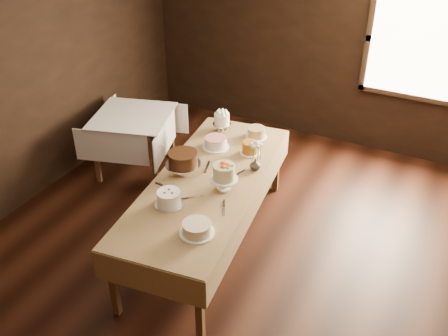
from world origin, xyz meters
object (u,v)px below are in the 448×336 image
Objects in this scene: cake_speckled at (256,133)px; cake_caramel at (250,148)px; display_table at (207,185)px; cake_server_d at (240,172)px; cake_server_c at (208,164)px; side_table at (133,122)px; cake_lattice at (216,143)px; cake_server_a at (196,197)px; flower_vase at (255,165)px; cake_meringue at (222,123)px; cake_chocolate at (183,164)px; cake_flowers at (224,178)px; cake_swirl at (169,199)px; cake_server_b at (224,210)px; cake_cream at (197,229)px; cake_server_e at (169,188)px.

cake_caramel reaches higher than cake_speckled.
display_table is 0.38m from cake_server_d.
cake_server_c is at bearing 108.67° from cake_server_d.
cake_lattice is at bearing -10.98° from side_table.
flower_vase is (0.31, 0.72, 0.06)m from cake_server_a.
cake_meringue is 1.03m from cake_chocolate.
cake_flowers is 0.49m from flower_vase.
cake_swirl reaches higher than cake_lattice.
flower_vase is (0.59, -0.22, 0.01)m from cake_lattice.
cake_swirl is at bearing -99.48° from cake_server_b.
side_table is 1.38m from cake_lattice.
cake_lattice reaches higher than cake_cream.
cake_lattice is 1.28× the size of cake_server_e.
cake_chocolate is 1.53× the size of cake_server_d.
cake_server_c is at bearing -104.79° from cake_speckled.
cake_chocolate is 0.46m from cake_server_a.
cake_lattice is 1.28× the size of cake_server_a.
cake_caramel reaches higher than cake_server_b.
cake_meringue is 0.74× the size of cake_cream.
side_table is 1.67m from cake_speckled.
cake_meringue is at bearing 94.37° from cake_chocolate.
display_table is at bearing -70.87° from cake_meringue.
cake_server_a and cake_server_e have the same top height.
cake_lattice is at bearing 86.07° from cake_chocolate.
cake_lattice reaches higher than cake_server_a.
cake_cream is (0.10, -0.72, -0.07)m from cake_flowers.
cake_flowers reaches higher than cake_server_c.
cake_chocolate reaches higher than cake_lattice.
cake_server_e is at bearing -104.58° from cake_speckled.
cake_cream is at bearing -83.83° from cake_caramel.
cake_server_b is at bearing 16.39° from cake_swirl.
cake_server_d is (0.60, -0.74, -0.10)m from cake_meringue.
cake_meringue is 1.40m from cake_server_a.
side_table is 5.06× the size of cake_meringue.
cake_server_b is at bearing -77.78° from cake_speckled.
cake_flowers reaches higher than cake_caramel.
cake_speckled reaches higher than side_table.
display_table is 11.44× the size of cake_caramel.
cake_server_b is (0.74, -1.40, -0.10)m from cake_meringue.
cake_meringue reaches higher than side_table.
side_table is 2.05m from cake_swirl.
cake_server_c is (-0.30, -0.42, -0.06)m from cake_caramel.
cake_swirl is at bearing -51.60° from cake_server_e.
display_table is 0.69m from cake_lattice.
cake_chocolate is 1.16× the size of cake_cream.
cake_server_a is 1.00× the size of cake_server_d.
cake_meringue reaches higher than flower_vase.
cake_server_d is (-0.14, 0.66, 0.00)m from cake_server_b.
cake_chocolate is 0.50m from cake_flowers.
display_table is 8.71× the size of cake_cream.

